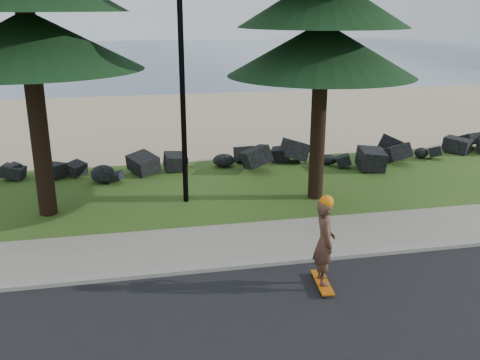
# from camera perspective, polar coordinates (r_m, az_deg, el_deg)

# --- Properties ---
(ground) EXTENTS (160.00, 160.00, 0.00)m
(ground) POSITION_cam_1_polar(r_m,az_deg,el_deg) (11.50, -4.03, -7.63)
(ground) COLOR #32541A
(ground) RESTS_ON ground
(kerb) EXTENTS (160.00, 0.20, 0.10)m
(kerb) POSITION_cam_1_polar(r_m,az_deg,el_deg) (10.68, -3.36, -9.43)
(kerb) COLOR gray
(kerb) RESTS_ON ground
(sidewalk) EXTENTS (160.00, 2.00, 0.08)m
(sidewalk) POSITION_cam_1_polar(r_m,az_deg,el_deg) (11.67, -4.17, -7.03)
(sidewalk) COLOR gray
(sidewalk) RESTS_ON ground
(beach_sand) EXTENTS (160.00, 15.00, 0.01)m
(beach_sand) POSITION_cam_1_polar(r_m,az_deg,el_deg) (25.33, -8.55, 6.42)
(beach_sand) COLOR tan
(beach_sand) RESTS_ON ground
(ocean) EXTENTS (160.00, 58.00, 0.01)m
(ocean) POSITION_cam_1_polar(r_m,az_deg,el_deg) (61.52, -10.71, 12.95)
(ocean) COLOR #3B5571
(ocean) RESTS_ON ground
(seawall_boulders) EXTENTS (60.00, 2.40, 1.10)m
(seawall_boulders) POSITION_cam_1_polar(r_m,az_deg,el_deg) (16.71, -6.66, 0.53)
(seawall_boulders) COLOR black
(seawall_boulders) RESTS_ON ground
(lamp_post) EXTENTS (0.25, 0.14, 8.14)m
(lamp_post) POSITION_cam_1_polar(r_m,az_deg,el_deg) (13.59, -6.32, 14.35)
(lamp_post) COLOR black
(lamp_post) RESTS_ON ground
(skateboarder) EXTENTS (0.45, 0.98, 1.79)m
(skateboarder) POSITION_cam_1_polar(r_m,az_deg,el_deg) (9.85, 9.00, -6.59)
(skateboarder) COLOR #C55B0B
(skateboarder) RESTS_ON ground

